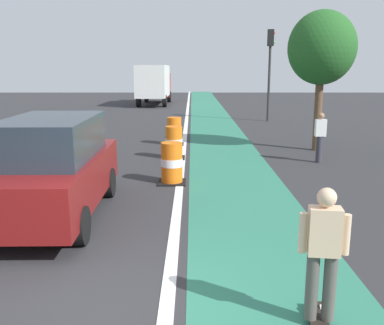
{
  "coord_description": "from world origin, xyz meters",
  "views": [
    {
      "loc": [
        1.22,
        -5.0,
        2.98
      ],
      "look_at": [
        1.19,
        3.59,
        1.1
      ],
      "focal_mm": 40.24,
      "sensor_mm": 36.0,
      "label": 1
    }
  ],
  "objects_px": {
    "parked_suv_nearest": "(55,168)",
    "pedestrian_crossing": "(322,136)",
    "traffic_barrel_mid": "(176,143)",
    "delivery_truck_down_block": "(156,82)",
    "traffic_light_corner": "(272,59)",
    "traffic_barrel_back": "(176,131)",
    "traffic_barrel_front": "(173,163)",
    "skateboarder_on_lane": "(325,253)",
    "street_tree_sidewalk": "(324,49)"
  },
  "relations": [
    {
      "from": "parked_suv_nearest",
      "to": "pedestrian_crossing",
      "type": "xyz_separation_m",
      "value": [
        6.9,
        5.23,
        -0.17
      ]
    },
    {
      "from": "traffic_barrel_mid",
      "to": "delivery_truck_down_block",
      "type": "height_order",
      "value": "delivery_truck_down_block"
    },
    {
      "from": "traffic_light_corner",
      "to": "traffic_barrel_back",
      "type": "bearing_deg",
      "value": -122.95
    },
    {
      "from": "traffic_barrel_front",
      "to": "traffic_light_corner",
      "type": "distance_m",
      "value": 14.91
    },
    {
      "from": "skateboarder_on_lane",
      "to": "traffic_barrel_front",
      "type": "height_order",
      "value": "skateboarder_on_lane"
    },
    {
      "from": "traffic_barrel_mid",
      "to": "traffic_light_corner",
      "type": "height_order",
      "value": "traffic_light_corner"
    },
    {
      "from": "skateboarder_on_lane",
      "to": "parked_suv_nearest",
      "type": "relative_size",
      "value": 0.36
    },
    {
      "from": "delivery_truck_down_block",
      "to": "pedestrian_crossing",
      "type": "height_order",
      "value": "delivery_truck_down_block"
    },
    {
      "from": "skateboarder_on_lane",
      "to": "pedestrian_crossing",
      "type": "height_order",
      "value": "skateboarder_on_lane"
    },
    {
      "from": "delivery_truck_down_block",
      "to": "pedestrian_crossing",
      "type": "distance_m",
      "value": 23.94
    },
    {
      "from": "pedestrian_crossing",
      "to": "street_tree_sidewalk",
      "type": "distance_m",
      "value": 3.56
    },
    {
      "from": "traffic_barrel_back",
      "to": "delivery_truck_down_block",
      "type": "relative_size",
      "value": 0.14
    },
    {
      "from": "traffic_light_corner",
      "to": "skateboarder_on_lane",
      "type": "bearing_deg",
      "value": -98.11
    },
    {
      "from": "traffic_barrel_front",
      "to": "traffic_light_corner",
      "type": "height_order",
      "value": "traffic_light_corner"
    },
    {
      "from": "parked_suv_nearest",
      "to": "street_tree_sidewalk",
      "type": "relative_size",
      "value": 0.93
    },
    {
      "from": "traffic_light_corner",
      "to": "pedestrian_crossing",
      "type": "xyz_separation_m",
      "value": [
        -0.28,
        -11.19,
        -2.64
      ]
    },
    {
      "from": "skateboarder_on_lane",
      "to": "traffic_barrel_front",
      "type": "relative_size",
      "value": 1.55
    },
    {
      "from": "delivery_truck_down_block",
      "to": "traffic_barrel_mid",
      "type": "bearing_deg",
      "value": -83.45
    },
    {
      "from": "traffic_barrel_mid",
      "to": "traffic_barrel_back",
      "type": "distance_m",
      "value": 2.7
    },
    {
      "from": "parked_suv_nearest",
      "to": "traffic_light_corner",
      "type": "distance_m",
      "value": 18.09
    },
    {
      "from": "skateboarder_on_lane",
      "to": "traffic_light_corner",
      "type": "relative_size",
      "value": 0.33
    },
    {
      "from": "delivery_truck_down_block",
      "to": "pedestrian_crossing",
      "type": "relative_size",
      "value": 4.75
    },
    {
      "from": "parked_suv_nearest",
      "to": "traffic_barrel_front",
      "type": "relative_size",
      "value": 4.25
    },
    {
      "from": "traffic_barrel_back",
      "to": "traffic_light_corner",
      "type": "height_order",
      "value": "traffic_light_corner"
    },
    {
      "from": "traffic_barrel_mid",
      "to": "pedestrian_crossing",
      "type": "distance_m",
      "value": 4.77
    },
    {
      "from": "traffic_barrel_front",
      "to": "street_tree_sidewalk",
      "type": "bearing_deg",
      "value": 42.41
    },
    {
      "from": "traffic_barrel_front",
      "to": "traffic_barrel_mid",
      "type": "xyz_separation_m",
      "value": [
        -0.08,
        3.21,
        0.0
      ]
    },
    {
      "from": "traffic_barrel_front",
      "to": "street_tree_sidewalk",
      "type": "xyz_separation_m",
      "value": [
        5.14,
        4.7,
        3.14
      ]
    },
    {
      "from": "traffic_barrel_front",
      "to": "traffic_barrel_back",
      "type": "height_order",
      "value": "same"
    },
    {
      "from": "parked_suv_nearest",
      "to": "traffic_barrel_back",
      "type": "height_order",
      "value": "parked_suv_nearest"
    },
    {
      "from": "traffic_barrel_back",
      "to": "pedestrian_crossing",
      "type": "distance_m",
      "value": 5.87
    },
    {
      "from": "traffic_barrel_back",
      "to": "street_tree_sidewalk",
      "type": "height_order",
      "value": "street_tree_sidewalk"
    },
    {
      "from": "skateboarder_on_lane",
      "to": "traffic_barrel_mid",
      "type": "distance_m",
      "value": 9.92
    },
    {
      "from": "parked_suv_nearest",
      "to": "traffic_barrel_front",
      "type": "height_order",
      "value": "parked_suv_nearest"
    },
    {
      "from": "traffic_light_corner",
      "to": "street_tree_sidewalk",
      "type": "relative_size",
      "value": 1.02
    },
    {
      "from": "parked_suv_nearest",
      "to": "traffic_light_corner",
      "type": "height_order",
      "value": "traffic_light_corner"
    },
    {
      "from": "traffic_light_corner",
      "to": "pedestrian_crossing",
      "type": "distance_m",
      "value": 11.5
    },
    {
      "from": "parked_suv_nearest",
      "to": "delivery_truck_down_block",
      "type": "bearing_deg",
      "value": 90.73
    },
    {
      "from": "parked_suv_nearest",
      "to": "traffic_light_corner",
      "type": "relative_size",
      "value": 0.91
    },
    {
      "from": "traffic_barrel_back",
      "to": "street_tree_sidewalk",
      "type": "distance_m",
      "value": 6.29
    },
    {
      "from": "street_tree_sidewalk",
      "to": "pedestrian_crossing",
      "type": "bearing_deg",
      "value": -103.38
    },
    {
      "from": "traffic_barrel_back",
      "to": "traffic_light_corner",
      "type": "distance_m",
      "value": 9.82
    },
    {
      "from": "traffic_barrel_front",
      "to": "parked_suv_nearest",
      "type": "bearing_deg",
      "value": -130.31
    },
    {
      "from": "parked_suv_nearest",
      "to": "traffic_barrel_front",
      "type": "bearing_deg",
      "value": 49.69
    },
    {
      "from": "delivery_truck_down_block",
      "to": "skateboarder_on_lane",
      "type": "bearing_deg",
      "value": -81.68
    },
    {
      "from": "traffic_barrel_front",
      "to": "traffic_barrel_mid",
      "type": "bearing_deg",
      "value": 91.35
    },
    {
      "from": "traffic_barrel_mid",
      "to": "street_tree_sidewalk",
      "type": "bearing_deg",
      "value": 15.93
    },
    {
      "from": "traffic_light_corner",
      "to": "parked_suv_nearest",
      "type": "bearing_deg",
      "value": -113.6
    },
    {
      "from": "parked_suv_nearest",
      "to": "traffic_barrel_mid",
      "type": "xyz_separation_m",
      "value": [
        2.18,
        5.87,
        -0.5
      ]
    },
    {
      "from": "traffic_barrel_back",
      "to": "traffic_light_corner",
      "type": "bearing_deg",
      "value": 57.05
    }
  ]
}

